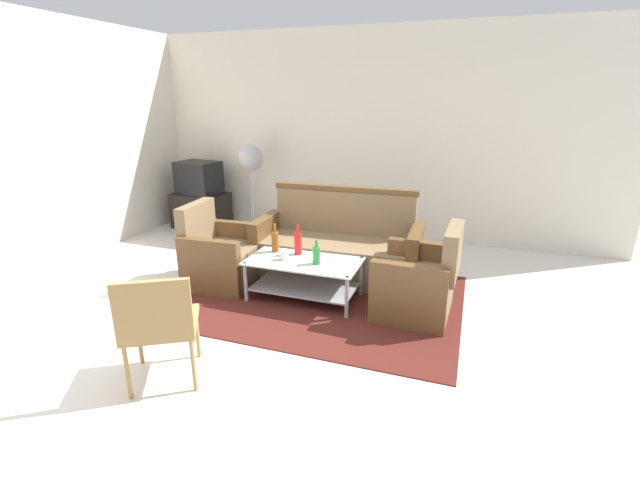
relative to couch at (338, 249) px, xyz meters
The scene contains 15 objects.
ground_plane 1.42m from the couch, 89.63° to the right, with size 14.00×14.00×0.00m, color silver.
wall_back 1.99m from the couch, 89.70° to the left, with size 6.52×0.12×2.80m.
rug 0.70m from the couch, 97.59° to the right, with size 2.90×2.04×0.01m, color #511E19.
couch is the anchor object (origin of this frame).
armchair_left 1.27m from the couch, 152.62° to the right, with size 0.74×0.80×0.85m.
armchair_right 1.13m from the couch, 32.22° to the right, with size 0.73×0.79×0.85m.
coffee_table 0.69m from the couch, 101.64° to the right, with size 1.10×0.60×0.40m.
bottle_green 0.76m from the couch, 88.99° to the right, with size 0.07×0.07×0.24m.
bottle_brown 0.77m from the couch, 133.08° to the right, with size 0.07×0.07×0.29m.
bottle_red 0.64m from the couch, 115.26° to the right, with size 0.07×0.07×0.30m.
cup 0.81m from the couch, 114.28° to the right, with size 0.08×0.08×0.10m, color silver.
tv_stand 2.80m from the couch, 155.43° to the left, with size 0.80×0.50×0.52m, color black.
television 2.84m from the couch, 155.38° to the left, with size 0.66×0.52×0.48m.
pedestal_fan 2.19m from the couch, 144.14° to the left, with size 0.36×0.36×1.27m.
wicker_chair 2.35m from the couch, 103.96° to the right, with size 0.66×0.66×0.84m.
Camera 1 is at (1.32, -3.00, 1.93)m, focal length 24.63 mm.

